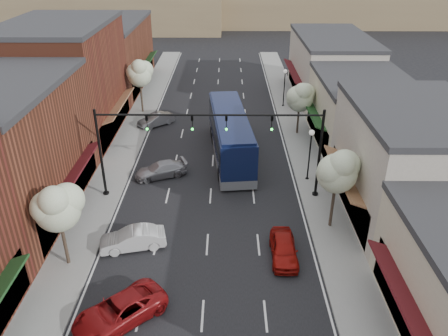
{
  "coord_description": "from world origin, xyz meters",
  "views": [
    {
      "loc": [
        1.25,
        -20.59,
        17.53
      ],
      "look_at": [
        1.03,
        8.42,
        2.2
      ],
      "focal_mm": 35.0,
      "sensor_mm": 36.0,
      "label": 1
    }
  ],
  "objects_px": {
    "lamp_post_near": "(310,147)",
    "parked_car_a": "(120,311)",
    "signal_mast_left": "(132,141)",
    "lamp_post_far": "(285,82)",
    "tree_right_far": "(301,96)",
    "tree_left_near": "(57,206)",
    "parked_car_b": "(133,239)",
    "signal_mast_right": "(288,141)",
    "red_hatchback": "(284,248)",
    "tree_left_far": "(140,73)",
    "parked_car_e": "(156,120)",
    "coach_bus": "(230,134)",
    "parked_car_c": "(161,170)",
    "tree_right_near": "(338,170)"
  },
  "relations": [
    {
      "from": "coach_bus",
      "to": "parked_car_c",
      "type": "bearing_deg",
      "value": -151.03
    },
    {
      "from": "coach_bus",
      "to": "parked_car_c",
      "type": "xyz_separation_m",
      "value": [
        -5.73,
        -3.98,
        -1.46
      ]
    },
    {
      "from": "tree_left_far",
      "to": "lamp_post_near",
      "type": "distance_m",
      "value": 22.33
    },
    {
      "from": "lamp_post_near",
      "to": "coach_bus",
      "type": "bearing_deg",
      "value": 144.15
    },
    {
      "from": "tree_left_far",
      "to": "parked_car_e",
      "type": "relative_size",
      "value": 1.56
    },
    {
      "from": "tree_left_near",
      "to": "signal_mast_left",
      "type": "bearing_deg",
      "value": 71.9
    },
    {
      "from": "lamp_post_far",
      "to": "parked_car_b",
      "type": "height_order",
      "value": "lamp_post_far"
    },
    {
      "from": "tree_right_near",
      "to": "coach_bus",
      "type": "xyz_separation_m",
      "value": [
        -6.82,
        11.09,
        -2.37
      ]
    },
    {
      "from": "parked_car_a",
      "to": "coach_bus",
      "type": "bearing_deg",
      "value": 121.12
    },
    {
      "from": "parked_car_a",
      "to": "parked_car_b",
      "type": "height_order",
      "value": "parked_car_a"
    },
    {
      "from": "signal_mast_left",
      "to": "tree_right_near",
      "type": "relative_size",
      "value": 1.38
    },
    {
      "from": "lamp_post_far",
      "to": "parked_car_c",
      "type": "bearing_deg",
      "value": -125.3
    },
    {
      "from": "signal_mast_right",
      "to": "parked_car_a",
      "type": "xyz_separation_m",
      "value": [
        -9.82,
        -12.36,
        -3.94
      ]
    },
    {
      "from": "tree_right_far",
      "to": "tree_left_near",
      "type": "bearing_deg",
      "value": -129.69
    },
    {
      "from": "signal_mast_right",
      "to": "coach_bus",
      "type": "relative_size",
      "value": 0.61
    },
    {
      "from": "tree_left_near",
      "to": "parked_car_b",
      "type": "bearing_deg",
      "value": 25.57
    },
    {
      "from": "tree_left_far",
      "to": "red_hatchback",
      "type": "bearing_deg",
      "value": -62.67
    },
    {
      "from": "signal_mast_right",
      "to": "red_hatchback",
      "type": "relative_size",
      "value": 2.08
    },
    {
      "from": "tree_left_far",
      "to": "lamp_post_near",
      "type": "relative_size",
      "value": 1.38
    },
    {
      "from": "tree_right_near",
      "to": "coach_bus",
      "type": "relative_size",
      "value": 0.44
    },
    {
      "from": "signal_mast_right",
      "to": "red_hatchback",
      "type": "bearing_deg",
      "value": -96.82
    },
    {
      "from": "lamp_post_far",
      "to": "parked_car_a",
      "type": "xyz_separation_m",
      "value": [
        -12.0,
        -32.36,
        -2.32
      ]
    },
    {
      "from": "parked_car_c",
      "to": "parked_car_e",
      "type": "distance_m",
      "value": 11.27
    },
    {
      "from": "signal_mast_right",
      "to": "coach_bus",
      "type": "height_order",
      "value": "signal_mast_right"
    },
    {
      "from": "tree_left_near",
      "to": "parked_car_e",
      "type": "bearing_deg",
      "value": 84.72
    },
    {
      "from": "signal_mast_right",
      "to": "parked_car_c",
      "type": "bearing_deg",
      "value": 162.73
    },
    {
      "from": "signal_mast_right",
      "to": "parked_car_a",
      "type": "bearing_deg",
      "value": -128.46
    },
    {
      "from": "signal_mast_left",
      "to": "lamp_post_far",
      "type": "bearing_deg",
      "value": 56.14
    },
    {
      "from": "tree_right_far",
      "to": "lamp_post_far",
      "type": "height_order",
      "value": "tree_right_far"
    },
    {
      "from": "parked_car_a",
      "to": "tree_right_near",
      "type": "bearing_deg",
      "value": 81.07
    },
    {
      "from": "red_hatchback",
      "to": "parked_car_b",
      "type": "xyz_separation_m",
      "value": [
        -9.45,
        0.88,
        0.01
      ]
    },
    {
      "from": "red_hatchback",
      "to": "signal_mast_left",
      "type": "bearing_deg",
      "value": 145.73
    },
    {
      "from": "lamp_post_near",
      "to": "parked_car_c",
      "type": "bearing_deg",
      "value": 177.37
    },
    {
      "from": "lamp_post_near",
      "to": "parked_car_e",
      "type": "distance_m",
      "value": 18.36
    },
    {
      "from": "lamp_post_far",
      "to": "lamp_post_near",
      "type": "bearing_deg",
      "value": -90.0
    },
    {
      "from": "signal_mast_right",
      "to": "parked_car_c",
      "type": "relative_size",
      "value": 1.91
    },
    {
      "from": "tree_left_near",
      "to": "lamp_post_far",
      "type": "xyz_separation_m",
      "value": [
        16.05,
        28.06,
        -1.22
      ]
    },
    {
      "from": "tree_right_near",
      "to": "tree_right_far",
      "type": "height_order",
      "value": "tree_right_near"
    },
    {
      "from": "tree_right_near",
      "to": "lamp_post_far",
      "type": "height_order",
      "value": "tree_right_near"
    },
    {
      "from": "tree_right_near",
      "to": "tree_right_far",
      "type": "relative_size",
      "value": 1.1
    },
    {
      "from": "lamp_post_near",
      "to": "parked_car_a",
      "type": "bearing_deg",
      "value": -128.91
    },
    {
      "from": "tree_left_far",
      "to": "lamp_post_far",
      "type": "relative_size",
      "value": 1.38
    },
    {
      "from": "tree_left_near",
      "to": "tree_left_far",
      "type": "bearing_deg",
      "value": 90.0
    },
    {
      "from": "parked_car_b",
      "to": "parked_car_c",
      "type": "relative_size",
      "value": 0.96
    },
    {
      "from": "tree_left_far",
      "to": "parked_car_e",
      "type": "height_order",
      "value": "tree_left_far"
    },
    {
      "from": "signal_mast_right",
      "to": "tree_right_near",
      "type": "xyz_separation_m",
      "value": [
        2.73,
        -4.05,
        -0.17
      ]
    },
    {
      "from": "tree_right_near",
      "to": "tree_left_far",
      "type": "relative_size",
      "value": 0.97
    },
    {
      "from": "coach_bus",
      "to": "signal_mast_right",
      "type": "bearing_deg",
      "value": -65.64
    },
    {
      "from": "signal_mast_left",
      "to": "coach_bus",
      "type": "bearing_deg",
      "value": 44.55
    },
    {
      "from": "tree_left_far",
      "to": "tree_right_near",
      "type": "bearing_deg",
      "value": -52.96
    }
  ]
}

